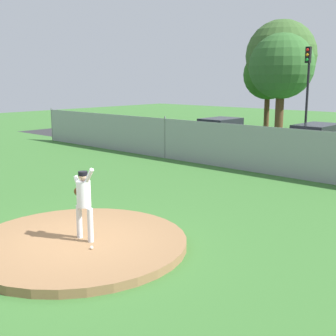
{
  "coord_description": "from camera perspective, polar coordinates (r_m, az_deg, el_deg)",
  "views": [
    {
      "loc": [
        7.95,
        -5.81,
        3.8
      ],
      "look_at": [
        -0.18,
        3.29,
        1.34
      ],
      "focal_mm": 47.33,
      "sensor_mm": 36.0,
      "label": 1
    }
  ],
  "objects": [
    {
      "name": "traffic_light_near",
      "position": [
        27.12,
        17.53,
        10.82
      ],
      "size": [
        0.28,
        0.46,
        5.6
      ],
      "color": "black",
      "rests_on": "ground_plane"
    },
    {
      "name": "tree_tall_centre",
      "position": [
        31.54,
        14.41,
        12.53
      ],
      "size": [
        4.39,
        4.39,
        6.85
      ],
      "color": "#4C331E",
      "rests_on": "ground_plane"
    },
    {
      "name": "traffic_cone_orange",
      "position": [
        27.1,
        5.05,
        3.84
      ],
      "size": [
        0.4,
        0.4,
        0.55
      ],
      "color": "orange",
      "rests_on": "asphalt_strip"
    },
    {
      "name": "tree_slender_far",
      "position": [
        35.22,
        12.79,
        11.62
      ],
      "size": [
        3.77,
        3.77,
        6.02
      ],
      "color": "#4C331E",
      "rests_on": "ground_plane"
    },
    {
      "name": "parked_car_white",
      "position": [
        22.76,
        18.52,
        3.21
      ],
      "size": [
        1.79,
        4.72,
        1.66
      ],
      "color": "silver",
      "rests_on": "ground_plane"
    },
    {
      "name": "pitcher_youth",
      "position": [
        10.15,
        -10.82,
        -3.81
      ],
      "size": [
        0.77,
        0.32,
        1.71
      ],
      "color": "silver",
      "rests_on": "pitchers_mound"
    },
    {
      "name": "pitchers_mound",
      "position": [
        10.52,
        -11.43,
        -9.47
      ],
      "size": [
        4.98,
        4.98,
        0.19
      ],
      "primitive_type": "cylinder",
      "color": "olive",
      "rests_on": "ground_plane"
    },
    {
      "name": "tree_leaning_west",
      "position": [
        33.93,
        14.35,
        13.83
      ],
      "size": [
        5.07,
        5.07,
        7.99
      ],
      "color": "#4C331E",
      "rests_on": "ground_plane"
    },
    {
      "name": "parked_car_teal",
      "position": [
        24.77,
        6.75,
        4.33
      ],
      "size": [
        1.81,
        4.06,
        1.68
      ],
      "color": "#146066",
      "rests_on": "ground_plane"
    },
    {
      "name": "chainlink_fence",
      "position": [
        17.92,
        14.91,
        1.91
      ],
      "size": [
        31.98,
        0.07,
        2.04
      ],
      "color": "gray",
      "rests_on": "ground_plane"
    },
    {
      "name": "ground_plane",
      "position": [
        14.74,
        7.59,
        -3.66
      ],
      "size": [
        80.0,
        80.0,
        0.0
      ],
      "primitive_type": "plane",
      "color": "#386B2D"
    },
    {
      "name": "asphalt_strip",
      "position": [
        22.14,
        20.1,
        0.81
      ],
      "size": [
        44.0,
        7.0,
        0.01
      ],
      "primitive_type": "cube",
      "color": "#2B2B2D",
      "rests_on": "ground_plane"
    },
    {
      "name": "baseball",
      "position": [
        9.86,
        -9.81,
        -10.06
      ],
      "size": [
        0.07,
        0.07,
        0.07
      ],
      "primitive_type": "sphere",
      "color": "white",
      "rests_on": "pitchers_mound"
    }
  ]
}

